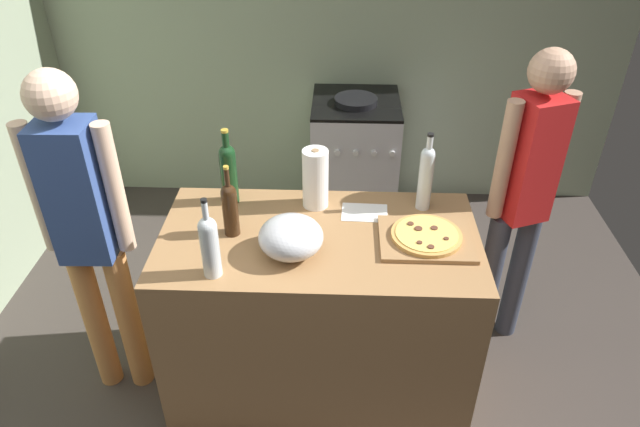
{
  "coord_description": "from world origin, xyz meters",
  "views": [
    {
      "loc": [
        0.18,
        -1.41,
        2.43
      ],
      "look_at": [
        0.09,
        0.72,
        0.99
      ],
      "focal_mm": 32.5,
      "sensor_mm": 36.0,
      "label": 1
    }
  ],
  "objects": [
    {
      "name": "wine_bottle_clear",
      "position": [
        -0.29,
        0.63,
        1.07
      ],
      "size": [
        0.07,
        0.07,
        0.34
      ],
      "color": "#331E0F",
      "rests_on": "counter"
    },
    {
      "name": "wine_bottle_green",
      "position": [
        -0.32,
        0.35,
        1.08
      ],
      "size": [
        0.07,
        0.07,
        0.35
      ],
      "color": "silver",
      "rests_on": "counter"
    },
    {
      "name": "person_in_red",
      "position": [
        1.06,
        1.0,
        0.95
      ],
      "size": [
        0.35,
        0.26,
        1.65
      ],
      "color": "#383D4C",
      "rests_on": "ground_plane"
    },
    {
      "name": "stove",
      "position": [
        0.27,
        2.15,
        0.46
      ],
      "size": [
        0.58,
        0.62,
        0.96
      ],
      "color": "#B7B7BC",
      "rests_on": "ground_plane"
    },
    {
      "name": "recipe_sheet",
      "position": [
        0.29,
        0.81,
        0.94
      ],
      "size": [
        0.22,
        0.16,
        0.0
      ],
      "primitive_type": "cube",
      "rotation": [
        0.0,
        0.0,
        -0.04
      ],
      "color": "white",
      "rests_on": "counter"
    },
    {
      "name": "wine_bottle_amber",
      "position": [
        -0.34,
        0.89,
        1.1
      ],
      "size": [
        0.08,
        0.08,
        0.37
      ],
      "color": "#143819",
      "rests_on": "counter"
    },
    {
      "name": "paper_towel_roll",
      "position": [
        0.07,
        0.87,
        1.08
      ],
      "size": [
        0.12,
        0.12,
        0.29
      ],
      "color": "white",
      "rests_on": "counter"
    },
    {
      "name": "mixing_bowl",
      "position": [
        -0.02,
        0.5,
        1.02
      ],
      "size": [
        0.27,
        0.27,
        0.16
      ],
      "color": "#B2B2B7",
      "rests_on": "counter"
    },
    {
      "name": "kitchen_wall_rear",
      "position": [
        0.0,
        2.55,
        1.3
      ],
      "size": [
        4.26,
        0.1,
        2.6
      ],
      "primitive_type": "cube",
      "color": "#99A889",
      "rests_on": "ground_plane"
    },
    {
      "name": "counter",
      "position": [
        0.09,
        0.62,
        0.47
      ],
      "size": [
        1.4,
        0.75,
        0.94
      ],
      "primitive_type": "cube",
      "color": "#9E7247",
      "rests_on": "ground_plane"
    },
    {
      "name": "cutting_board",
      "position": [
        0.55,
        0.6,
        0.95
      ],
      "size": [
        0.4,
        0.32,
        0.02
      ],
      "primitive_type": "cube",
      "color": "#9E7247",
      "rests_on": "counter"
    },
    {
      "name": "wine_bottle_dark",
      "position": [
        0.57,
        0.87,
        1.11
      ],
      "size": [
        0.07,
        0.07,
        0.38
      ],
      "color": "silver",
      "rests_on": "counter"
    },
    {
      "name": "ground_plane",
      "position": [
        0.0,
        1.25,
        -0.01
      ],
      "size": [
        4.26,
        3.1,
        0.02
      ],
      "primitive_type": "cube",
      "color": "#3F3833"
    },
    {
      "name": "person_in_stripes",
      "position": [
        -0.92,
        0.59,
        0.98
      ],
      "size": [
        0.4,
        0.21,
        1.68
      ],
      "color": "#D88C4C",
      "rests_on": "ground_plane"
    },
    {
      "name": "pizza",
      "position": [
        0.55,
        0.6,
        0.97
      ],
      "size": [
        0.3,
        0.3,
        0.03
      ],
      "color": "tan",
      "rests_on": "cutting_board"
    }
  ]
}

